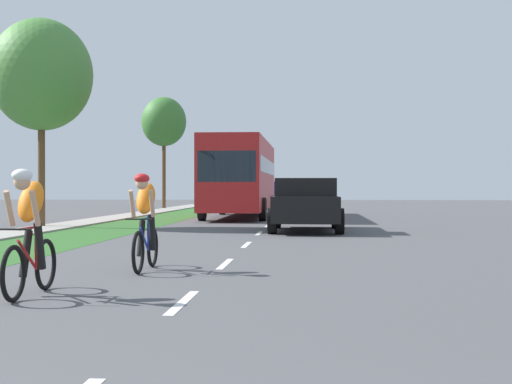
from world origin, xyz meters
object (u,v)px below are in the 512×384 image
at_px(cyclist_lead, 29,231).
at_px(bus_red, 241,174).
at_px(cyclist_trailing, 145,221).
at_px(suv_blue, 267,194).
at_px(street_tree_far, 164,122).
at_px(street_tree_near, 41,75).
at_px(pickup_black, 306,205).
at_px(sedan_dark_green, 271,195).

bearing_deg(cyclist_lead, bus_red, 89.24).
bearing_deg(cyclist_trailing, bus_red, 91.28).
distance_m(suv_blue, street_tree_far, 8.58).
height_order(suv_blue, street_tree_near, street_tree_near).
bearing_deg(cyclist_lead, cyclist_trailing, 74.25).
height_order(cyclist_trailing, street_tree_far, street_tree_far).
relative_size(cyclist_lead, cyclist_trailing, 1.00).
bearing_deg(bus_red, pickup_black, -74.01).
distance_m(cyclist_lead, sedan_dark_green, 52.77).
height_order(bus_red, street_tree_near, street_tree_near).
relative_size(cyclist_trailing, street_tree_near, 0.24).
xyz_separation_m(suv_blue, sedan_dark_green, (-0.40, 12.30, -0.18)).
xyz_separation_m(cyclist_trailing, street_tree_near, (-6.49, 12.52, 4.41)).
xyz_separation_m(pickup_black, sedan_dark_green, (-3.17, 39.01, -0.06)).
distance_m(cyclist_lead, suv_blue, 40.47).
bearing_deg(cyclist_lead, street_tree_near, 110.33).
xyz_separation_m(sedan_dark_green, street_tree_near, (-5.89, -37.41, 4.45)).
xyz_separation_m(suv_blue, street_tree_far, (-6.55, -2.97, 4.68)).
distance_m(cyclist_trailing, suv_blue, 37.62).
bearing_deg(cyclist_lead, pickup_black, 76.26).
xyz_separation_m(bus_red, suv_blue, (0.27, 16.09, -1.03)).
distance_m(cyclist_lead, street_tree_near, 16.96).
bearing_deg(suv_blue, street_tree_near, -104.05).
bearing_deg(street_tree_far, cyclist_trailing, -78.96).
height_order(street_tree_near, street_tree_far, street_tree_far).
bearing_deg(suv_blue, cyclist_trailing, -89.68).
xyz_separation_m(cyclist_lead, street_tree_far, (-5.96, 37.50, 4.82)).
bearing_deg(cyclist_trailing, suv_blue, 90.32).
height_order(pickup_black, sedan_dark_green, pickup_black).
relative_size(sedan_dark_green, street_tree_near, 0.60).
height_order(pickup_black, bus_red, bus_red).
height_order(suv_blue, sedan_dark_green, suv_blue).
bearing_deg(suv_blue, street_tree_far, -155.62).
relative_size(street_tree_near, street_tree_far, 0.99).
bearing_deg(bus_red, cyclist_trailing, -88.72).
height_order(cyclist_trailing, suv_blue, suv_blue).
relative_size(cyclist_trailing, pickup_black, 0.34).
distance_m(sedan_dark_green, street_tree_far, 17.17).
bearing_deg(suv_blue, sedan_dark_green, 91.85).
bearing_deg(pickup_black, bus_red, 105.99).
bearing_deg(street_tree_far, cyclist_lead, -80.97).
bearing_deg(pickup_black, street_tree_near, 169.99).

